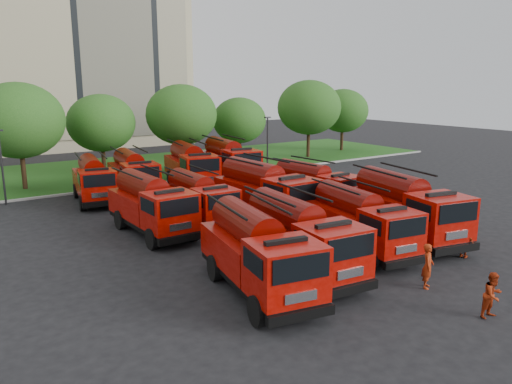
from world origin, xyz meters
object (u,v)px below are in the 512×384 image
fire_truck_9 (133,174)px  firefighter_1 (490,317)px  fire_truck_7 (314,187)px  firefighter_5 (359,219)px  fire_truck_8 (94,180)px  fire_truck_3 (405,207)px  fire_truck_1 (299,237)px  firefighter_0 (426,287)px  fire_truck_6 (264,192)px  firefighter_2 (463,257)px  fire_truck_2 (360,221)px  fire_truck_4 (151,205)px  fire_truck_5 (199,199)px  firefighter_3 (448,220)px  fire_truck_0 (257,253)px  fire_truck_10 (191,166)px  firefighter_4 (241,230)px  fire_truck_11 (229,160)px

fire_truck_9 → firefighter_1: (3.19, -26.11, -1.60)m
fire_truck_7 → firefighter_5: 3.74m
fire_truck_8 → fire_truck_3: bearing=-48.8°
fire_truck_7 → fire_truck_1: bearing=-138.8°
fire_truck_8 → firefighter_0: size_ratio=3.75×
fire_truck_6 → firefighter_0: 12.10m
firefighter_2 → firefighter_5: firefighter_5 is taller
fire_truck_2 → firefighter_5: 6.37m
fire_truck_3 → firefighter_2: size_ratio=5.29×
fire_truck_4 → fire_truck_5: (3.05, 0.23, -0.14)m
fire_truck_6 → firefighter_1: fire_truck_6 is taller
firefighter_3 → firefighter_5: firefighter_5 is taller
fire_truck_7 → fire_truck_8: size_ratio=0.98×
fire_truck_0 → fire_truck_3: size_ratio=0.95×
fire_truck_6 → firefighter_0: fire_truck_6 is taller
firefighter_0 → firefighter_3: size_ratio=1.22×
fire_truck_7 → firefighter_1: (-4.94, -15.28, -1.53)m
fire_truck_10 → firefighter_4: (-3.08, -12.06, -1.72)m
firefighter_0 → firefighter_4: firefighter_0 is taller
fire_truck_7 → fire_truck_10: bearing=102.6°
firefighter_3 → firefighter_4: 12.61m
fire_truck_10 → fire_truck_11: size_ratio=0.99×
fire_truck_9 → firefighter_3: size_ratio=4.75×
fire_truck_0 → firefighter_2: 10.74m
fire_truck_7 → fire_truck_10: size_ratio=0.87×
fire_truck_2 → fire_truck_5: fire_truck_2 is taller
fire_truck_7 → firefighter_4: fire_truck_7 is taller
fire_truck_8 → fire_truck_11: size_ratio=0.88×
fire_truck_1 → firefighter_5: size_ratio=3.99×
fire_truck_8 → fire_truck_9: bearing=18.7°
fire_truck_7 → fire_truck_0: bearing=-144.8°
firefighter_4 → firefighter_5: bearing=-174.5°
fire_truck_4 → fire_truck_8: (-0.31, 9.32, -0.09)m
fire_truck_1 → fire_truck_6: bearing=70.7°
fire_truck_2 → fire_truck_8: (-7.49, 17.98, -0.03)m
fire_truck_10 → firefighter_1: 26.23m
fire_truck_9 → fire_truck_6: bearing=-63.2°
fire_truck_0 → fire_truck_1: 2.66m
fire_truck_5 → fire_truck_6: 3.92m
fire_truck_8 → firefighter_3: fire_truck_8 is taller
fire_truck_2 → firefighter_1: fire_truck_2 is taller
fire_truck_8 → firefighter_2: fire_truck_8 is taller
fire_truck_5 → fire_truck_8: 9.70m
fire_truck_1 → fire_truck_2: fire_truck_1 is taller
fire_truck_7 → fire_truck_9: size_ratio=0.94×
firefighter_3 → firefighter_5: 5.33m
fire_truck_7 → fire_truck_11: size_ratio=0.86×
fire_truck_10 → fire_truck_11: 3.81m
fire_truck_3 → firefighter_3: 5.57m
firefighter_0 → firefighter_5: size_ratio=1.00×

